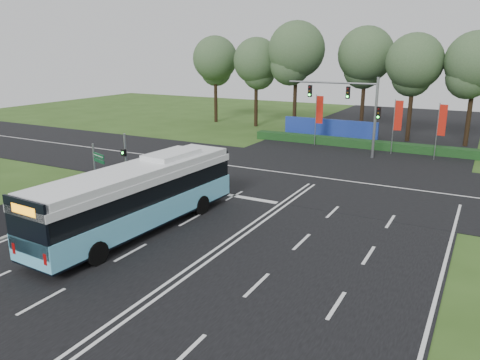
% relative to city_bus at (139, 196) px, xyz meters
% --- Properties ---
extents(ground, '(120.00, 120.00, 0.00)m').
position_rel_city_bus_xyz_m(ground, '(4.79, 2.47, -1.88)').
color(ground, '#31511B').
rests_on(ground, ground).
extents(road_main, '(20.00, 120.00, 0.04)m').
position_rel_city_bus_xyz_m(road_main, '(4.79, 2.47, -1.86)').
color(road_main, black).
rests_on(road_main, ground).
extents(road_cross, '(120.00, 14.00, 0.05)m').
position_rel_city_bus_xyz_m(road_cross, '(4.79, 14.47, -1.85)').
color(road_cross, black).
rests_on(road_cross, ground).
extents(bike_path, '(5.00, 18.00, 0.06)m').
position_rel_city_bus_xyz_m(bike_path, '(-7.71, -0.53, -1.85)').
color(bike_path, black).
rests_on(bike_path, ground).
extents(kerb_strip, '(0.25, 18.00, 0.12)m').
position_rel_city_bus_xyz_m(kerb_strip, '(-5.31, -0.53, -1.82)').
color(kerb_strip, gray).
rests_on(kerb_strip, ground).
extents(city_bus, '(3.46, 13.14, 3.73)m').
position_rel_city_bus_xyz_m(city_bus, '(0.00, 0.00, 0.00)').
color(city_bus, '#68CCF2').
rests_on(city_bus, ground).
extents(pedestrian_signal, '(0.34, 0.44, 3.93)m').
position_rel_city_bus_xyz_m(pedestrian_signal, '(-5.41, 5.08, 0.27)').
color(pedestrian_signal, gray).
rests_on(pedestrian_signal, ground).
extents(street_sign, '(1.36, 0.56, 3.67)m').
position_rel_city_bus_xyz_m(street_sign, '(-5.41, 2.51, 0.46)').
color(street_sign, gray).
rests_on(street_sign, ground).
extents(banner_flag_left, '(0.74, 0.08, 5.00)m').
position_rel_city_bus_xyz_m(banner_flag_left, '(0.63, 26.04, 1.36)').
color(banner_flag_left, gray).
rests_on(banner_flag_left, ground).
extents(banner_flag_mid, '(0.72, 0.25, 4.98)m').
position_rel_city_bus_xyz_m(banner_flag_mid, '(8.16, 25.48, 1.35)').
color(banner_flag_mid, gray).
rests_on(banner_flag_mid, ground).
extents(banner_flag_right, '(0.70, 0.25, 4.91)m').
position_rel_city_bus_xyz_m(banner_flag_right, '(11.90, 24.70, 1.31)').
color(banner_flag_right, gray).
rests_on(banner_flag_right, ground).
extents(traffic_light_gantry, '(8.41, 0.28, 7.00)m').
position_rel_city_bus_xyz_m(traffic_light_gantry, '(5.00, 22.97, 2.78)').
color(traffic_light_gantry, gray).
rests_on(traffic_light_gantry, ground).
extents(hedge, '(22.00, 1.20, 0.80)m').
position_rel_city_bus_xyz_m(hedge, '(4.79, 26.97, -1.48)').
color(hedge, '#143716').
rests_on(hedge, ground).
extents(blue_hoarding, '(10.00, 0.30, 2.20)m').
position_rel_city_bus_xyz_m(blue_hoarding, '(0.79, 29.47, -0.78)').
color(blue_hoarding, '#1C3599').
rests_on(blue_hoarding, ground).
extents(eucalyptus_row, '(53.52, 8.75, 12.42)m').
position_rel_city_bus_xyz_m(eucalyptus_row, '(6.47, 33.90, 6.34)').
color(eucalyptus_row, black).
rests_on(eucalyptus_row, ground).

